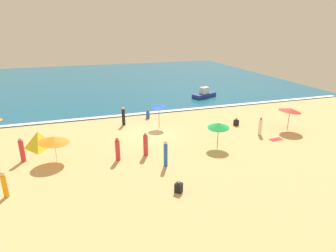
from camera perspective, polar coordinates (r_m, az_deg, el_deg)
ground_plane at (r=26.63m, az=-3.60°, el=-1.59°), size 60.00×60.00×0.00m
ocean_water at (r=53.30m, az=-11.25°, el=8.91°), size 60.00×44.00×0.10m
wave_breaker_foam at (r=32.41m, az=-6.40°, el=2.43°), size 57.00×0.70×0.01m
beach_umbrella_0 at (r=29.31m, az=23.19°, el=2.99°), size 2.42×2.40×2.29m
beach_umbrella_2 at (r=27.78m, az=-1.83°, el=4.07°), size 1.81×1.83×2.41m
beach_umbrella_3 at (r=22.27m, az=-21.83°, el=-2.50°), size 2.58×2.55×2.11m
beach_umbrella_4 at (r=23.46m, az=10.06°, el=0.13°), size 2.50×2.51×2.22m
beach_tent at (r=25.93m, az=-24.42°, el=-2.40°), size 1.74×2.39×1.34m
beachgoer_0 at (r=19.46m, az=-29.87°, el=-10.13°), size 0.40×0.40×1.66m
beachgoer_1 at (r=29.04m, az=-8.89°, el=1.94°), size 0.46×0.46×1.89m
beachgoer_2 at (r=22.09m, az=-4.50°, el=-3.75°), size 0.45×0.45×1.88m
beachgoer_3 at (r=17.68m, az=2.14°, el=-12.09°), size 0.57×0.57×0.78m
beachgoer_4 at (r=21.59m, az=-10.03°, el=-4.65°), size 0.41×0.41×1.80m
beachgoer_5 at (r=23.66m, az=-27.15°, el=-4.35°), size 0.48×0.48×1.87m
beachgoer_6 at (r=29.54m, az=13.46°, el=0.75°), size 0.45×0.45×0.79m
beachgoer_7 at (r=31.04m, az=-4.04°, el=2.35°), size 0.46×0.46×0.98m
beachgoer_8 at (r=27.50m, az=17.94°, el=-0.14°), size 0.46×0.46×1.64m
beachgoer_9 at (r=20.37m, az=-0.48°, el=-5.55°), size 0.40×0.40×1.93m
beach_towel_1 at (r=27.06m, az=20.77°, el=-2.52°), size 1.34×0.75×0.01m
small_boat_0 at (r=39.99m, az=7.24°, el=6.35°), size 3.73×2.60×1.39m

